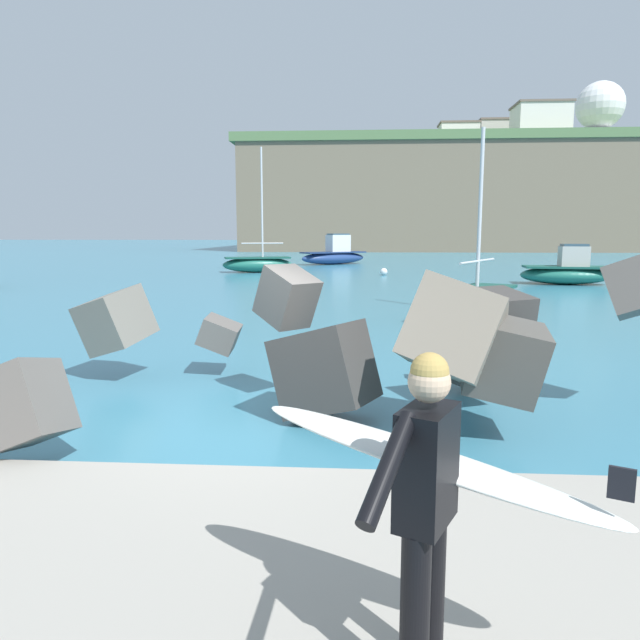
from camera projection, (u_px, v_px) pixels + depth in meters
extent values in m
plane|color=teal|center=(252.00, 429.00, 7.71)|extent=(400.00, 400.00, 0.00)
cube|color=#9E998E|center=(140.00, 617.00, 3.75)|extent=(48.00, 4.40, 0.24)
cube|color=#605B56|center=(220.00, 334.00, 10.57)|extent=(0.81, 0.74, 0.74)
cube|color=gray|center=(453.00, 333.00, 7.21)|extent=(1.57, 1.65, 1.61)
cube|color=#605B56|center=(25.00, 404.00, 6.34)|extent=(0.96, 0.98, 1.18)
cube|color=#4C4944|center=(464.00, 353.00, 9.55)|extent=(1.18, 1.24, 1.26)
cube|color=slate|center=(116.00, 320.00, 10.21)|extent=(1.32, 1.27, 1.27)
cube|color=#4C4944|center=(504.00, 358.00, 7.20)|extent=(1.11, 1.02, 1.16)
cube|color=#605B56|center=(635.00, 287.00, 8.28)|extent=(1.04, 1.04, 1.06)
cube|color=#3D3A38|center=(494.00, 322.00, 8.25)|extent=(1.09, 1.18, 0.98)
cube|color=#605B56|center=(287.00, 297.00, 8.81)|extent=(1.12, 1.09, 0.99)
cube|color=#3D3A38|center=(325.00, 369.00, 7.98)|extent=(1.63, 1.46, 1.41)
cylinder|color=black|center=(415.00, 618.00, 2.88)|extent=(0.15, 0.15, 0.90)
cylinder|color=black|center=(430.00, 592.00, 3.09)|extent=(0.15, 0.15, 0.90)
cube|color=black|center=(427.00, 466.00, 2.87)|extent=(0.36, 0.44, 0.60)
sphere|color=#DBB28E|center=(429.00, 382.00, 2.81)|extent=(0.21, 0.21, 0.21)
sphere|color=tan|center=(430.00, 372.00, 2.80)|extent=(0.19, 0.19, 0.19)
cylinder|color=black|center=(388.00, 468.00, 2.55)|extent=(0.31, 0.51, 0.41)
cylinder|color=black|center=(442.00, 457.00, 3.09)|extent=(0.09, 0.09, 0.56)
ellipsoid|color=white|center=(428.00, 460.00, 3.21)|extent=(2.04, 1.23, 0.37)
cube|color=black|center=(622.00, 484.00, 2.74)|extent=(0.12, 0.07, 0.16)
ellipsoid|color=#1E6656|center=(472.00, 302.00, 18.41)|extent=(4.24, 6.07, 0.78)
cube|color=#164C41|center=(473.00, 292.00, 18.36)|extent=(3.90, 5.59, 0.10)
cylinder|color=silver|center=(480.00, 210.00, 18.35)|extent=(0.12, 0.12, 5.05)
cylinder|color=silver|center=(478.00, 261.00, 18.60)|extent=(1.74, 3.22, 0.08)
ellipsoid|color=#1E6656|center=(566.00, 275.00, 29.17)|extent=(4.57, 2.32, 0.91)
cube|color=#164C41|center=(566.00, 267.00, 29.11)|extent=(4.21, 2.14, 0.10)
cube|color=#B7B2A8|center=(574.00, 256.00, 28.97)|extent=(1.44, 1.24, 1.00)
cube|color=#334C5B|center=(574.00, 245.00, 28.88)|extent=(1.29, 1.11, 0.12)
ellipsoid|color=navy|center=(334.00, 258.00, 47.72)|extent=(5.90, 5.12, 1.02)
cube|color=navy|center=(334.00, 252.00, 47.65)|extent=(5.43, 4.71, 0.10)
cube|color=silver|center=(338.00, 243.00, 47.79)|extent=(2.09, 1.95, 1.38)
cube|color=#334C5B|center=(338.00, 234.00, 47.68)|extent=(1.88, 1.76, 0.12)
ellipsoid|color=#1E6656|center=(258.00, 265.00, 37.99)|extent=(4.82, 2.81, 1.00)
cube|color=#164C41|center=(258.00, 258.00, 37.93)|extent=(4.43, 2.59, 0.10)
cylinder|color=silver|center=(262.00, 203.00, 37.47)|extent=(0.12, 0.12, 7.01)
cylinder|color=silver|center=(263.00, 243.00, 37.86)|extent=(2.64, 0.88, 0.08)
sphere|color=silver|center=(384.00, 272.00, 35.44)|extent=(0.44, 0.44, 0.44)
cube|color=#756651|center=(493.00, 203.00, 91.40)|extent=(74.96, 34.15, 14.43)
cube|color=#567547|center=(496.00, 152.00, 90.24)|extent=(76.46, 34.83, 1.20)
cylinder|color=silver|center=(598.00, 140.00, 91.78)|extent=(4.89, 4.89, 3.02)
sphere|color=white|center=(600.00, 106.00, 91.00)|extent=(7.36, 7.36, 7.36)
cube|color=silver|center=(540.00, 123.00, 82.23)|extent=(7.15, 6.07, 4.64)
cube|color=#66564C|center=(541.00, 105.00, 81.86)|extent=(7.51, 6.37, 0.30)
cube|color=#B2ADA3|center=(498.00, 138.00, 95.06)|extent=(6.68, 5.35, 4.78)
cube|color=#66564C|center=(499.00, 121.00, 94.68)|extent=(7.01, 5.62, 0.30)
cube|color=silver|center=(458.00, 137.00, 91.18)|extent=(5.86, 4.46, 3.65)
cube|color=#66564C|center=(459.00, 124.00, 90.89)|extent=(6.15, 4.68, 0.30)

